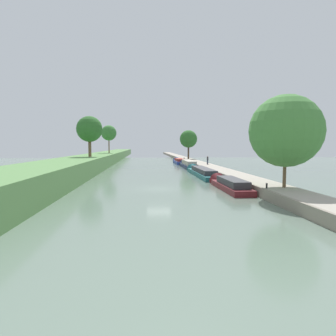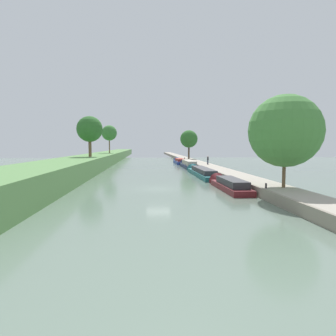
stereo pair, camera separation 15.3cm
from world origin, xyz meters
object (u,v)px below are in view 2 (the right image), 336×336
at_px(narrowboat_blue, 179,161).
at_px(narrowboat_navy, 188,165).
at_px(narrowboat_maroon, 228,184).
at_px(mooring_bollard_near, 266,186).
at_px(person_walking, 208,160).
at_px(narrowboat_teal, 201,172).
at_px(mooring_bollard_far, 184,158).

bearing_deg(narrowboat_blue, narrowboat_navy, -89.00).
height_order(narrowboat_maroon, mooring_bollard_near, mooring_bollard_near).
distance_m(narrowboat_navy, person_walking, 4.58).
bearing_deg(narrowboat_teal, narrowboat_maroon, -89.06).
relative_size(narrowboat_blue, mooring_bollard_near, 25.37).
distance_m(narrowboat_maroon, narrowboat_navy, 29.85).
bearing_deg(mooring_bollard_near, narrowboat_teal, 95.71).
bearing_deg(narrowboat_maroon, narrowboat_navy, 90.00).
height_order(narrowboat_teal, mooring_bollard_far, narrowboat_teal).
relative_size(narrowboat_blue, mooring_bollard_far, 25.37).
bearing_deg(mooring_bollard_near, narrowboat_maroon, 107.11).
height_order(person_walking, mooring_bollard_far, person_walking).
bearing_deg(mooring_bollard_near, narrowboat_navy, 92.83).
relative_size(narrowboat_maroon, mooring_bollard_near, 23.09).
height_order(narrowboat_blue, person_walking, person_walking).
relative_size(person_walking, mooring_bollard_near, 3.69).
height_order(narrowboat_blue, mooring_bollard_near, narrowboat_blue).
relative_size(narrowboat_blue, person_walking, 6.88).
xyz_separation_m(narrowboat_maroon, mooring_bollard_near, (1.76, -5.72, 0.61)).
distance_m(narrowboat_maroon, person_walking, 27.42).
distance_m(narrowboat_teal, narrowboat_navy, 15.64).
bearing_deg(narrowboat_navy, narrowboat_teal, -90.86).
xyz_separation_m(person_walking, mooring_bollard_near, (-1.78, -32.88, -0.65)).
height_order(narrowboat_blue, mooring_bollard_far, narrowboat_blue).
bearing_deg(mooring_bollard_far, narrowboat_teal, -93.29).
relative_size(narrowboat_teal, narrowboat_blue, 1.47).
distance_m(narrowboat_navy, narrowboat_blue, 14.24).
bearing_deg(narrowboat_blue, narrowboat_teal, -89.97).
bearing_deg(narrowboat_blue, mooring_bollard_far, 67.44).
distance_m(narrowboat_maroon, narrowboat_teal, 14.22).
height_order(narrowboat_teal, narrowboat_blue, narrowboat_blue).
bearing_deg(narrowboat_maroon, mooring_bollard_near, -72.89).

